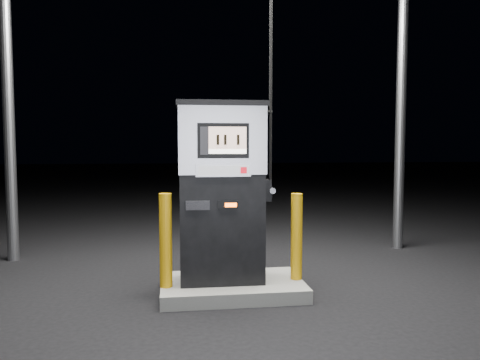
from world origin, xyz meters
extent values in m
plane|color=black|center=(0.00, 0.00, 0.00)|extent=(80.00, 80.00, 0.00)
cube|color=#61615D|center=(0.00, 0.00, 0.07)|extent=(1.60, 1.00, 0.15)
cylinder|color=gray|center=(-3.00, 2.00, 2.25)|extent=(0.16, 0.16, 4.50)
cylinder|color=gray|center=(3.00, 2.00, 2.25)|extent=(0.16, 0.16, 4.50)
cube|color=black|center=(-0.12, 0.04, 0.76)|extent=(0.94, 0.55, 1.22)
cube|color=silver|center=(-0.12, 0.04, 1.74)|extent=(0.96, 0.57, 0.73)
cube|color=black|center=(-0.12, 0.04, 2.14)|extent=(0.99, 0.61, 0.06)
cube|color=black|center=(-0.12, -0.25, 1.73)|extent=(0.55, 0.04, 0.37)
cube|color=tan|center=(-0.08, -0.26, 1.76)|extent=(0.40, 0.01, 0.23)
cube|color=white|center=(-0.08, -0.27, 1.62)|extent=(0.40, 0.01, 0.05)
cube|color=silver|center=(-0.12, -0.25, 1.42)|extent=(0.59, 0.04, 0.14)
cube|color=#95989C|center=(-0.12, -0.26, 1.42)|extent=(0.54, 0.01, 0.10)
cube|color=#AF0B16|center=(0.09, -0.27, 1.42)|extent=(0.07, 0.00, 0.07)
cube|color=black|center=(-0.07, -0.25, 1.05)|extent=(0.22, 0.02, 0.09)
cube|color=#F4510C|center=(-0.05, -0.26, 1.05)|extent=(0.13, 0.01, 0.04)
cube|color=black|center=(-0.40, -0.24, 1.05)|extent=(0.25, 0.03, 0.10)
cube|color=black|center=(0.39, 0.03, 1.18)|extent=(0.10, 0.18, 0.24)
cylinder|color=gray|center=(0.45, 0.03, 1.18)|extent=(0.07, 0.22, 0.07)
cylinder|color=black|center=(0.43, -0.02, 2.81)|extent=(0.04, 0.04, 3.03)
cylinder|color=#D5970B|center=(-0.74, -0.13, 0.66)|extent=(0.18, 0.18, 1.02)
cylinder|color=#D5970B|center=(0.74, -0.03, 0.64)|extent=(0.17, 0.17, 0.99)
camera|label=1|loc=(-0.64, -5.18, 1.68)|focal=35.00mm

